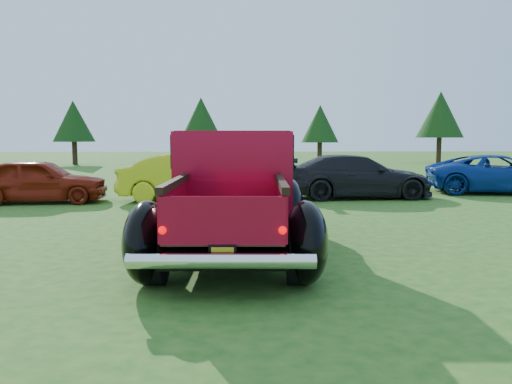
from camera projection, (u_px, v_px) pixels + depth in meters
name	position (u px, v px, depth m)	size (l,w,h in m)	color
ground	(270.00, 265.00, 7.85)	(120.00, 120.00, 0.00)	#235919
tree_west	(74.00, 121.00, 35.74)	(2.94, 2.94, 4.60)	#332114
tree_mid_left	(201.00, 119.00, 38.11)	(3.20, 3.20, 5.00)	#332114
tree_mid_right	(320.00, 124.00, 37.58)	(2.82, 2.82, 4.40)	#332114
tree_east	(440.00, 115.00, 37.42)	(3.46, 3.46, 5.40)	#332114
pickup_truck	(234.00, 193.00, 8.99)	(2.92, 5.82, 2.12)	black
show_car_red	(39.00, 181.00, 15.24)	(1.61, 3.99, 1.36)	maroon
show_car_yellow	(193.00, 178.00, 15.49)	(1.57, 4.50, 1.48)	gold
show_car_grey	(357.00, 176.00, 16.45)	(1.99, 4.90, 1.42)	black
show_car_blue	(500.00, 174.00, 17.78)	(2.28, 4.95, 1.38)	navy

